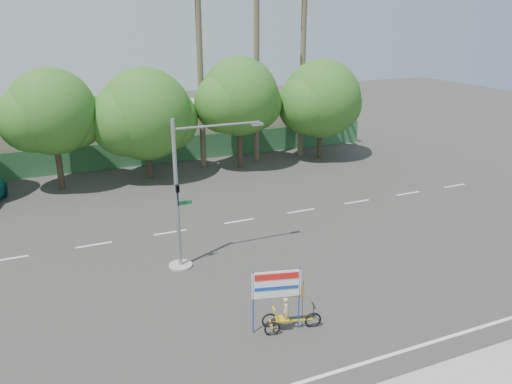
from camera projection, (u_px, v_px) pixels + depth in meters
name	position (u px, v px, depth m)	size (l,w,h in m)	color
ground	(264.00, 297.00, 20.88)	(120.00, 120.00, 0.00)	#33302D
fence	(153.00, 152.00, 39.19)	(38.00, 0.08, 2.00)	#336B3D
building_left	(13.00, 139.00, 39.06)	(12.00, 8.00, 4.00)	#B9AB93
building_right	(229.00, 123.00, 45.77)	(14.00, 8.00, 3.60)	#B9AB93
tree_left	(52.00, 115.00, 32.19)	(6.66, 5.60, 8.07)	#473828
tree_center	(145.00, 117.00, 34.60)	(7.62, 6.40, 7.85)	#473828
tree_right	(239.00, 100.00, 36.93)	(6.90, 5.80, 8.36)	#473828
tree_far_right	(321.00, 102.00, 39.72)	(7.38, 6.20, 7.94)	#473828
palm_tall	(257.00, 25.00, 37.24)	(3.73, 3.79, 17.45)	#70604C
palm_mid	(303.00, 39.00, 39.07)	(3.73, 3.79, 15.45)	#70604C
palm_short	(199.00, 48.00, 36.11)	(3.73, 3.79, 14.45)	#70604C
traffic_signal	(184.00, 208.00, 22.55)	(4.72, 1.10, 7.00)	gray
trike_billboard	(283.00, 305.00, 18.36)	(2.60, 0.96, 2.61)	black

